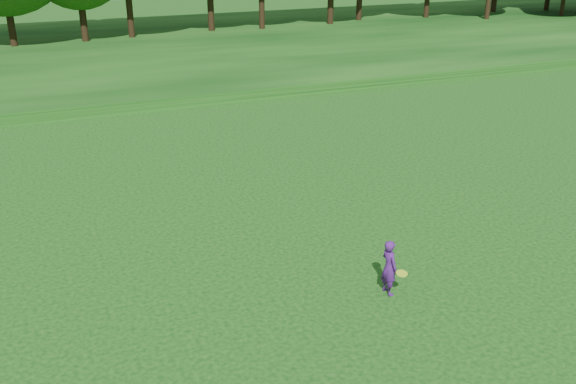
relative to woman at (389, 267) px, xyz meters
name	(u,v)px	position (x,y,z in m)	size (l,w,h in m)	color
ground	(345,311)	(-1.34, -0.33, -0.71)	(140.00, 140.00, 0.00)	#0C3E0F
berm	(119,52)	(-1.34, 33.67, -0.41)	(130.00, 30.00, 0.60)	#0C3E0F
walking_path	(163,105)	(-1.34, 19.67, -0.69)	(130.00, 1.60, 0.04)	gray
woman	(389,267)	(0.00, 0.00, 0.00)	(0.41, 0.86, 1.43)	#541C80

